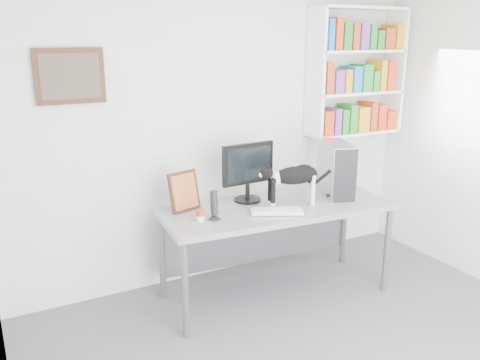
# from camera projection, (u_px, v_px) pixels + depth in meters

# --- Properties ---
(room) EXTENTS (4.01, 4.01, 2.70)m
(room) POSITION_uv_depth(u_px,v_px,m) (377.00, 189.00, 2.91)
(room) COLOR #57575C
(room) RESTS_ON ground
(bookshelf) EXTENTS (1.03, 0.28, 1.24)m
(bookshelf) POSITION_uv_depth(u_px,v_px,m) (357.00, 72.00, 4.98)
(bookshelf) COLOR white
(bookshelf) RESTS_ON room
(wall_art) EXTENTS (0.52, 0.04, 0.42)m
(wall_art) POSITION_uv_depth(u_px,v_px,m) (70.00, 76.00, 3.84)
(wall_art) COLOR #452216
(wall_art) RESTS_ON room
(desk) EXTENTS (2.01, 0.92, 0.81)m
(desk) POSITION_uv_depth(u_px,v_px,m) (276.00, 251.00, 4.38)
(desk) COLOR gray
(desk) RESTS_ON room
(monitor) EXTENTS (0.50, 0.26, 0.52)m
(monitor) POSITION_uv_depth(u_px,v_px,m) (248.00, 172.00, 4.33)
(monitor) COLOR black
(monitor) RESTS_ON desk
(keyboard) EXTENTS (0.44, 0.33, 0.03)m
(keyboard) POSITION_uv_depth(u_px,v_px,m) (277.00, 211.00, 4.10)
(keyboard) COLOR silver
(keyboard) RESTS_ON desk
(pc_tower) EXTENTS (0.36, 0.52, 0.48)m
(pc_tower) POSITION_uv_depth(u_px,v_px,m) (336.00, 169.00, 4.51)
(pc_tower) COLOR #ACADB1
(pc_tower) RESTS_ON desk
(speaker) EXTENTS (0.12, 0.12, 0.24)m
(speaker) POSITION_uv_depth(u_px,v_px,m) (214.00, 205.00, 3.93)
(speaker) COLOR black
(speaker) RESTS_ON desk
(leaning_print) EXTENTS (0.29, 0.18, 0.34)m
(leaning_print) POSITION_uv_depth(u_px,v_px,m) (184.00, 190.00, 4.12)
(leaning_print) COLOR #452216
(leaning_print) RESTS_ON desk
(soup_can) EXTENTS (0.06, 0.06, 0.09)m
(soup_can) POSITION_uv_depth(u_px,v_px,m) (200.00, 216.00, 3.90)
(soup_can) COLOR red
(soup_can) RESTS_ON desk
(cat) EXTENTS (0.60, 0.25, 0.36)m
(cat) POSITION_uv_depth(u_px,v_px,m) (293.00, 186.00, 4.22)
(cat) COLOR black
(cat) RESTS_ON desk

